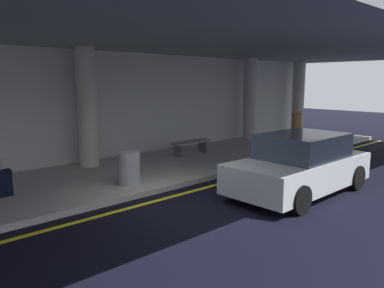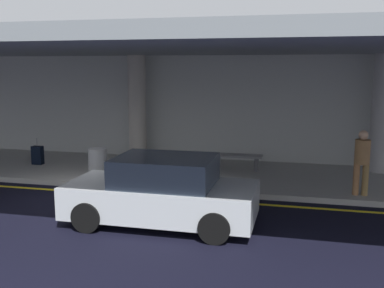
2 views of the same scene
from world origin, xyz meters
name	(u,v)px [view 1 (image 1 of 2)]	position (x,y,z in m)	size (l,w,h in m)	color
ground_plane	(183,203)	(0.00, 0.00, 0.00)	(60.00, 60.00, 0.00)	black
sidewalk	(113,176)	(0.00, 3.10, 0.07)	(26.00, 4.20, 0.15)	#A5A39F
lane_stripe_yellow	(168,198)	(0.00, 0.58, 0.00)	(26.00, 0.14, 0.01)	yellow
support_column_left_mid	(87,108)	(0.00, 4.48, 1.97)	(0.62, 0.62, 3.65)	#ACA49A
support_column_center	(250,100)	(8.00, 4.48, 1.97)	(0.62, 0.62, 3.65)	#A4A1A2
support_column_right_mid	(298,97)	(12.00, 4.48, 1.97)	(0.62, 0.62, 3.65)	#A6A398
ceiling_overhang	(118,37)	(0.00, 2.60, 3.95)	(28.00, 13.20, 0.30)	slate
terminal_back_wall	(75,109)	(0.00, 5.35, 1.90)	(26.00, 0.30, 3.80)	#AEB0AD
car_silver	(300,165)	(2.73, -1.35, 0.71)	(4.10, 1.92, 1.50)	#B4BABE
traveler_with_luggage	(297,126)	(7.13, 1.51, 1.11)	(0.38, 0.38, 1.68)	#9D6A42
suitcase_upright_primary	(3,183)	(-3.01, 2.90, 0.46)	(0.36, 0.22, 0.90)	black
bench_metal	(191,145)	(3.64, 3.71, 0.50)	(1.60, 0.50, 0.48)	slate
trash_bin_steel	(129,168)	(-0.28, 1.79, 0.57)	(0.56, 0.56, 0.85)	gray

